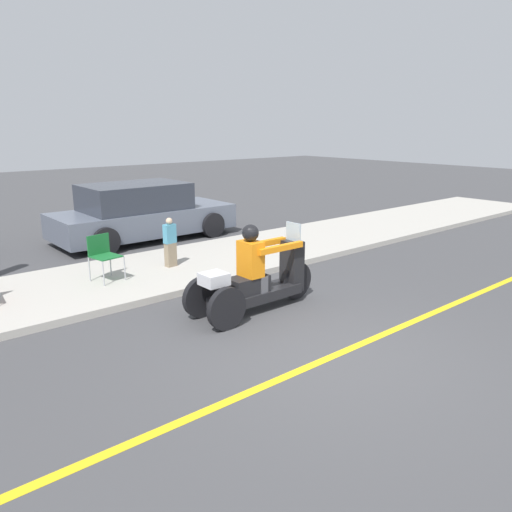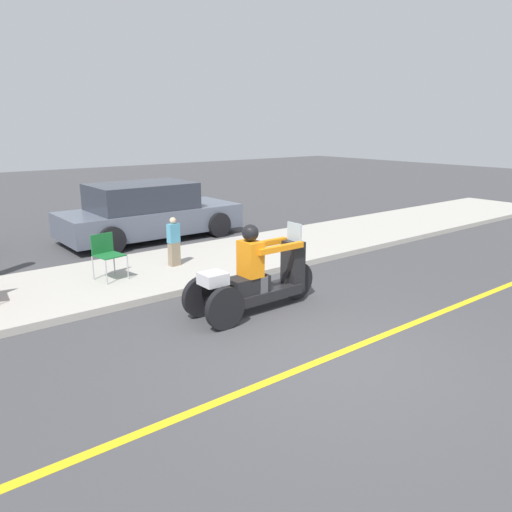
{
  "view_description": "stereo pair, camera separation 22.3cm",
  "coord_description": "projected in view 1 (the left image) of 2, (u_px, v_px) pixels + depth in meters",
  "views": [
    {
      "loc": [
        -4.51,
        -3.81,
        2.85
      ],
      "look_at": [
        0.26,
        1.88,
        0.89
      ],
      "focal_mm": 35.0,
      "sensor_mm": 36.0,
      "label": 1
    },
    {
      "loc": [
        -4.34,
        -3.95,
        2.85
      ],
      "look_at": [
        0.26,
        1.88,
        0.89
      ],
      "focal_mm": 35.0,
      "sensor_mm": 36.0,
      "label": 2
    }
  ],
  "objects": [
    {
      "name": "ground_plane",
      "position": [
        335.0,
        355.0,
        6.36
      ],
      "size": [
        60.0,
        60.0,
        0.0
      ],
      "primitive_type": "plane",
      "color": "#424244"
    },
    {
      "name": "lane_stripe",
      "position": [
        348.0,
        349.0,
        6.52
      ],
      "size": [
        24.0,
        0.12,
        0.01
      ],
      "color": "gold",
      "rests_on": "ground"
    },
    {
      "name": "sidewalk_strip",
      "position": [
        156.0,
        272.0,
        9.75
      ],
      "size": [
        28.0,
        2.8,
        0.12
      ],
      "color": "#B2ADA3",
      "rests_on": "ground"
    },
    {
      "name": "motorcycle_trike",
      "position": [
        256.0,
        280.0,
        7.78
      ],
      "size": [
        2.32,
        0.74,
        1.4
      ],
      "color": "black",
      "rests_on": "ground"
    },
    {
      "name": "spectator_mid_group",
      "position": [
        170.0,
        243.0,
        9.81
      ],
      "size": [
        0.25,
        0.17,
        0.98
      ],
      "color": "gray",
      "rests_on": "sidewalk_strip"
    },
    {
      "name": "folding_chair_curbside",
      "position": [
        103.0,
        253.0,
        8.94
      ],
      "size": [
        0.53,
        0.53,
        0.82
      ],
      "color": "#A5A8AD",
      "rests_on": "sidewalk_strip"
    },
    {
      "name": "parked_car_lot_right",
      "position": [
        141.0,
        213.0,
        12.63
      ],
      "size": [
        4.5,
        2.07,
        1.43
      ],
      "color": "slate",
      "rests_on": "ground"
    }
  ]
}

